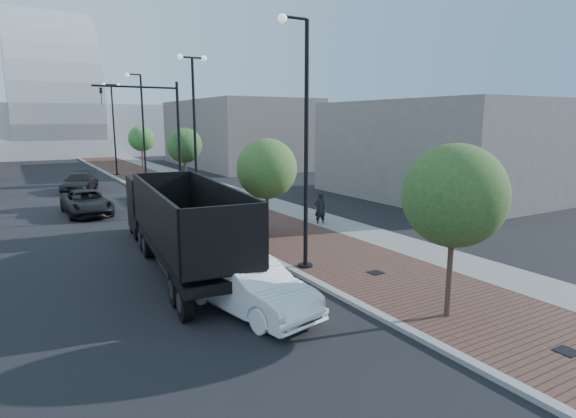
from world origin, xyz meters
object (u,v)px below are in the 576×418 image
dark_car_mid (87,202)px  white_sedan (249,286)px  dump_truck (169,220)px  pedestrian (320,209)px

dark_car_mid → white_sedan: bearing=-85.6°
dump_truck → white_sedan: size_ratio=2.76×
dump_truck → pedestrian: 8.62m
pedestrian → white_sedan: bearing=51.4°
dark_car_mid → pedestrian: bearing=-44.7°
dump_truck → dark_car_mid: bearing=105.9°
white_sedan → pedestrian: 12.12m
white_sedan → dark_car_mid: (-1.99, 18.42, -0.07)m
dump_truck → pedestrian: bearing=12.5°
dump_truck → dark_car_mid: (-1.90, 10.74, -0.69)m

